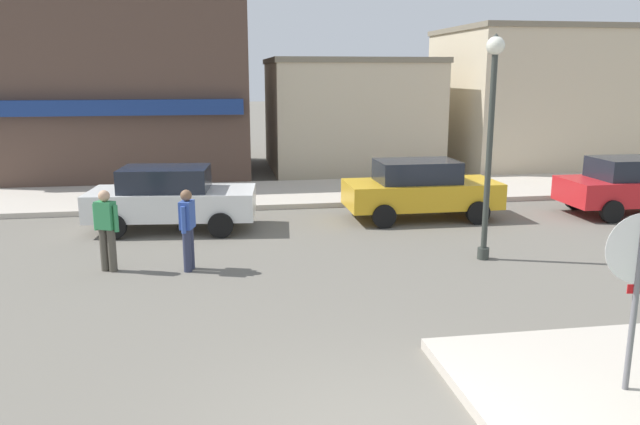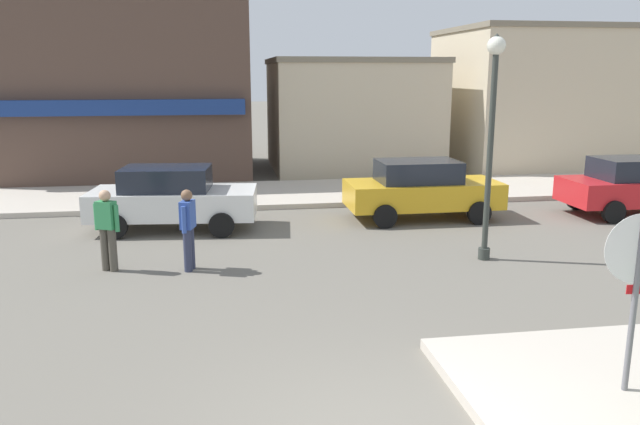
% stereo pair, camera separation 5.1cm
% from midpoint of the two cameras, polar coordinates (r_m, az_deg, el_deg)
% --- Properties ---
extents(kerb_far, '(80.00, 4.00, 0.15)m').
position_cam_midpoint_polar(kerb_far, '(19.64, -4.56, 1.70)').
color(kerb_far, beige).
rests_on(kerb_far, ground).
extents(stop_sign, '(0.82, 0.12, 2.30)m').
position_cam_midpoint_polar(stop_sign, '(7.95, 26.87, -5.41)').
color(stop_sign, slate).
rests_on(stop_sign, ground).
extents(lamp_post, '(0.36, 0.36, 4.54)m').
position_cam_midpoint_polar(lamp_post, '(12.96, 15.29, 8.51)').
color(lamp_post, '#333833').
rests_on(lamp_post, ground).
extents(parked_car_nearest, '(4.15, 2.18, 1.56)m').
position_cam_midpoint_polar(parked_car_nearest, '(15.71, -13.57, 1.35)').
color(parked_car_nearest, white).
rests_on(parked_car_nearest, ground).
extents(parked_car_second, '(4.00, 1.89, 1.56)m').
position_cam_midpoint_polar(parked_car_second, '(16.65, 9.06, 2.17)').
color(parked_car_second, gold).
rests_on(parked_car_second, ground).
extents(parked_car_third, '(4.00, 1.88, 1.56)m').
position_cam_midpoint_polar(parked_car_third, '(19.00, 26.78, 2.26)').
color(parked_car_third, red).
rests_on(parked_car_third, ground).
extents(pedestrian_crossing_near, '(0.53, 0.36, 1.61)m').
position_cam_midpoint_polar(pedestrian_crossing_near, '(12.73, -19.05, -1.34)').
color(pedestrian_crossing_near, '#4C473D').
rests_on(pedestrian_crossing_near, ground).
extents(pedestrian_crossing_far, '(0.31, 0.55, 1.61)m').
position_cam_midpoint_polar(pedestrian_crossing_far, '(12.36, -12.13, -1.34)').
color(pedestrian_crossing_far, '#2D334C').
rests_on(pedestrian_crossing_far, ground).
extents(building_corner_shop, '(8.92, 7.61, 8.67)m').
position_cam_midpoint_polar(building_corner_shop, '(25.01, -17.27, 13.35)').
color(building_corner_shop, brown).
rests_on(building_corner_shop, ground).
extents(building_storefront_left_near, '(6.41, 5.85, 4.35)m').
position_cam_midpoint_polar(building_storefront_left_near, '(25.38, 2.58, 8.99)').
color(building_storefront_left_near, beige).
rests_on(building_storefront_left_near, ground).
extents(building_storefront_left_mid, '(6.87, 6.36, 5.56)m').
position_cam_midpoint_polar(building_storefront_left_mid, '(27.44, 18.64, 9.90)').
color(building_storefront_left_mid, beige).
rests_on(building_storefront_left_mid, ground).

